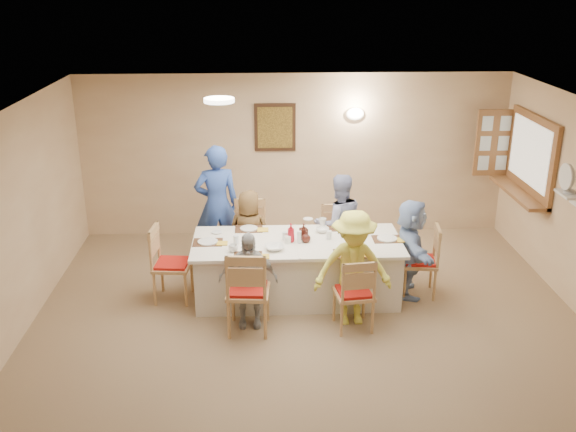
{
  "coord_description": "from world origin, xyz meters",
  "views": [
    {
      "loc": [
        -0.54,
        -6.0,
        3.82
      ],
      "look_at": [
        -0.2,
        1.4,
        1.05
      ],
      "focal_mm": 40.0,
      "sensor_mm": 36.0,
      "label": 1
    }
  ],
  "objects_px": {
    "chair_right_end": "(419,260)",
    "condiment_ketchup": "(291,233)",
    "caregiver": "(217,204)",
    "chair_front_left": "(248,289)",
    "diner_back_right": "(339,224)",
    "diner_front_right": "(353,268)",
    "chair_back_left": "(250,237)",
    "diner_right_end": "(410,248)",
    "chair_back_right": "(337,239)",
    "diner_back_left": "(249,233)",
    "chair_front_right": "(354,292)",
    "dining_table": "(297,269)",
    "desk_fan": "(569,182)",
    "chair_left_end": "(172,264)",
    "serving_hatch": "(531,156)",
    "diner_front_left": "(248,280)"
  },
  "relations": [
    {
      "from": "chair_back_left",
      "to": "chair_front_left",
      "type": "xyz_separation_m",
      "value": [
        0.0,
        -1.6,
        0.02
      ]
    },
    {
      "from": "chair_back_right",
      "to": "diner_front_left",
      "type": "height_order",
      "value": "diner_front_left"
    },
    {
      "from": "chair_right_end",
      "to": "caregiver",
      "type": "height_order",
      "value": "caregiver"
    },
    {
      "from": "diner_front_right",
      "to": "diner_right_end",
      "type": "xyz_separation_m",
      "value": [
        0.82,
        0.68,
        -0.06
      ]
    },
    {
      "from": "chair_right_end",
      "to": "chair_back_right",
      "type": "bearing_deg",
      "value": -122.64
    },
    {
      "from": "chair_front_right",
      "to": "diner_front_left",
      "type": "height_order",
      "value": "diner_front_left"
    },
    {
      "from": "caregiver",
      "to": "diner_front_right",
      "type": "bearing_deg",
      "value": 120.53
    },
    {
      "from": "desk_fan",
      "to": "chair_left_end",
      "type": "height_order",
      "value": "desk_fan"
    },
    {
      "from": "desk_fan",
      "to": "caregiver",
      "type": "distance_m",
      "value": 4.52
    },
    {
      "from": "chair_back_left",
      "to": "diner_back_right",
      "type": "relative_size",
      "value": 0.7
    },
    {
      "from": "chair_front_right",
      "to": "chair_right_end",
      "type": "xyz_separation_m",
      "value": [
        0.95,
        0.8,
        0.01
      ]
    },
    {
      "from": "chair_front_right",
      "to": "dining_table",
      "type": "bearing_deg",
      "value": -60.01
    },
    {
      "from": "dining_table",
      "to": "diner_back_right",
      "type": "bearing_deg",
      "value": 48.58
    },
    {
      "from": "diner_front_right",
      "to": "caregiver",
      "type": "xyz_separation_m",
      "value": [
        -1.65,
        1.83,
        0.15
      ]
    },
    {
      "from": "chair_right_end",
      "to": "condiment_ketchup",
      "type": "bearing_deg",
      "value": -81.85
    },
    {
      "from": "diner_front_right",
      "to": "caregiver",
      "type": "height_order",
      "value": "caregiver"
    },
    {
      "from": "chair_left_end",
      "to": "chair_right_end",
      "type": "bearing_deg",
      "value": -84.29
    },
    {
      "from": "chair_back_left",
      "to": "caregiver",
      "type": "relative_size",
      "value": 0.58
    },
    {
      "from": "dining_table",
      "to": "chair_back_right",
      "type": "bearing_deg",
      "value": 53.13
    },
    {
      "from": "chair_back_right",
      "to": "diner_back_right",
      "type": "relative_size",
      "value": 0.64
    },
    {
      "from": "chair_right_end",
      "to": "condiment_ketchup",
      "type": "height_order",
      "value": "condiment_ketchup"
    },
    {
      "from": "chair_right_end",
      "to": "chair_back_left",
      "type": "bearing_deg",
      "value": -102.95
    },
    {
      "from": "diner_back_right",
      "to": "diner_front_left",
      "type": "bearing_deg",
      "value": 37.74
    },
    {
      "from": "caregiver",
      "to": "diner_back_right",
      "type": "bearing_deg",
      "value": 152.59
    },
    {
      "from": "chair_back_right",
      "to": "caregiver",
      "type": "relative_size",
      "value": 0.53
    },
    {
      "from": "chair_front_right",
      "to": "diner_front_left",
      "type": "relative_size",
      "value": 0.79
    },
    {
      "from": "serving_hatch",
      "to": "chair_back_right",
      "type": "height_order",
      "value": "serving_hatch"
    },
    {
      "from": "chair_front_right",
      "to": "diner_right_end",
      "type": "distance_m",
      "value": 1.16
    },
    {
      "from": "chair_right_end",
      "to": "chair_front_left",
      "type": "bearing_deg",
      "value": -62.13
    },
    {
      "from": "chair_right_end",
      "to": "condiment_ketchup",
      "type": "distance_m",
      "value": 1.68
    },
    {
      "from": "chair_front_right",
      "to": "diner_right_end",
      "type": "relative_size",
      "value": 0.72
    },
    {
      "from": "chair_back_left",
      "to": "diner_right_end",
      "type": "bearing_deg",
      "value": -18.29
    },
    {
      "from": "chair_back_right",
      "to": "diner_back_left",
      "type": "relative_size",
      "value": 0.75
    },
    {
      "from": "desk_fan",
      "to": "chair_back_left",
      "type": "bearing_deg",
      "value": 164.66
    },
    {
      "from": "diner_back_right",
      "to": "dining_table",
      "type": "bearing_deg",
      "value": 37.74
    },
    {
      "from": "serving_hatch",
      "to": "dining_table",
      "type": "xyz_separation_m",
      "value": [
        -3.3,
        -1.11,
        -1.12
      ]
    },
    {
      "from": "diner_back_left",
      "to": "diner_front_right",
      "type": "distance_m",
      "value": 1.82
    },
    {
      "from": "diner_front_left",
      "to": "diner_right_end",
      "type": "height_order",
      "value": "diner_right_end"
    },
    {
      "from": "chair_back_right",
      "to": "chair_right_end",
      "type": "distance_m",
      "value": 1.24
    },
    {
      "from": "chair_right_end",
      "to": "diner_front_right",
      "type": "xyz_separation_m",
      "value": [
        -0.95,
        -0.68,
        0.23
      ]
    },
    {
      "from": "chair_left_end",
      "to": "diner_back_left",
      "type": "bearing_deg",
      "value": -48.7
    },
    {
      "from": "chair_left_end",
      "to": "diner_front_right",
      "type": "bearing_deg",
      "value": -101.84
    },
    {
      "from": "serving_hatch",
      "to": "diner_back_right",
      "type": "relative_size",
      "value": 1.07
    },
    {
      "from": "desk_fan",
      "to": "chair_front_left",
      "type": "relative_size",
      "value": 0.29
    },
    {
      "from": "diner_back_right",
      "to": "diner_front_right",
      "type": "xyz_separation_m",
      "value": [
        0.0,
        -1.36,
        -0.01
      ]
    },
    {
      "from": "caregiver",
      "to": "diner_front_left",
      "type": "bearing_deg",
      "value": 92.3
    },
    {
      "from": "condiment_ketchup",
      "to": "caregiver",
      "type": "bearing_deg",
      "value": 129.71
    },
    {
      "from": "chair_right_end",
      "to": "serving_hatch",
      "type": "bearing_deg",
      "value": 129.81
    },
    {
      "from": "desk_fan",
      "to": "diner_front_left",
      "type": "xyz_separation_m",
      "value": [
        -3.79,
        -0.44,
        -0.97
      ]
    },
    {
      "from": "dining_table",
      "to": "diner_back_right",
      "type": "xyz_separation_m",
      "value": [
        0.6,
        0.68,
        0.32
      ]
    }
  ]
}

